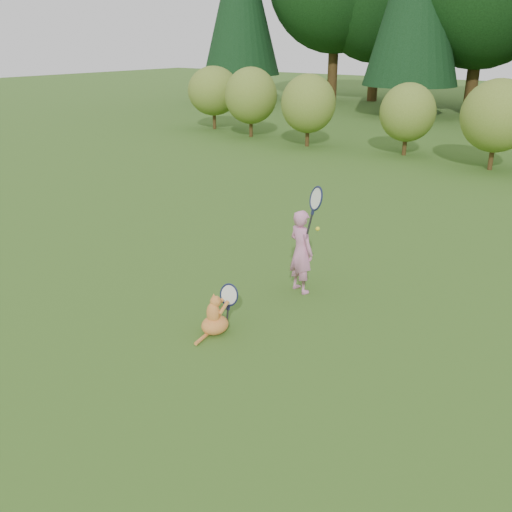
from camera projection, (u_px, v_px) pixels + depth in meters
The scene contains 5 objects.
ground at pixel (211, 314), 8.18m from camera, with size 100.00×100.00×0.00m, color #2B5117.
shrub_row at pixel (494, 119), 17.32m from camera, with size 28.00×3.00×2.80m, color #5E7323, non-canonical shape.
child at pixel (302, 250), 8.69m from camera, with size 0.79×0.55×1.96m.
cat at pixel (215, 313), 7.59m from camera, with size 0.47×0.77×0.76m.
tennis_ball at pixel (318, 229), 8.75m from camera, with size 0.07×0.07×0.07m.
Camera 1 is at (4.96, -5.44, 3.72)m, focal length 40.00 mm.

